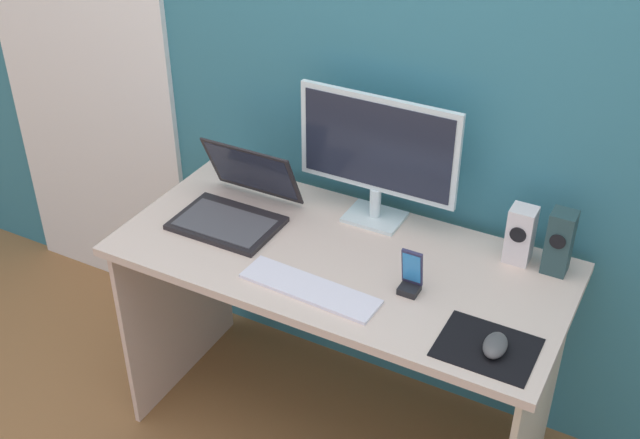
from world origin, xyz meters
TOP-DOWN VIEW (x-y plane):
  - ground_plane at (0.00, 0.00)m, footprint 8.00×8.00m
  - wall_back at (0.00, 0.38)m, footprint 6.00×0.04m
  - door_left at (-1.27, 0.35)m, footprint 0.82×0.02m
  - desk at (0.00, 0.00)m, footprint 1.36×0.64m
  - monitor at (0.01, 0.23)m, footprint 0.52×0.14m
  - speaker_right at (0.58, 0.23)m, footprint 0.07×0.07m
  - speaker_near_monitor at (0.47, 0.23)m, footprint 0.07×0.07m
  - laptop at (-0.39, 0.03)m, footprint 0.33×0.32m
  - keyboard_external at (-0.00, -0.19)m, footprint 0.42×0.13m
  - mousepad at (0.51, -0.18)m, footprint 0.25×0.20m
  - mouse at (0.53, -0.19)m, footprint 0.07×0.10m
  - phone_in_dock at (0.25, -0.06)m, footprint 0.06×0.05m

SIDE VIEW (x-z plane):
  - ground_plane at x=0.00m, z-range 0.00..0.00m
  - desk at x=0.00m, z-range 0.21..0.96m
  - mousepad at x=0.51m, z-range 0.75..0.75m
  - keyboard_external at x=0.00m, z-range 0.75..0.76m
  - mouse at x=0.53m, z-range 0.75..0.79m
  - laptop at x=-0.39m, z-range 0.68..0.90m
  - phone_in_dock at x=0.25m, z-range 0.73..0.87m
  - speaker_near_monitor at x=0.47m, z-range 0.75..0.93m
  - speaker_right at x=0.58m, z-range 0.75..0.95m
  - monitor at x=0.01m, z-range 0.78..1.20m
  - door_left at x=-1.27m, z-range 0.00..2.02m
  - wall_back at x=0.00m, z-range 0.00..2.50m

